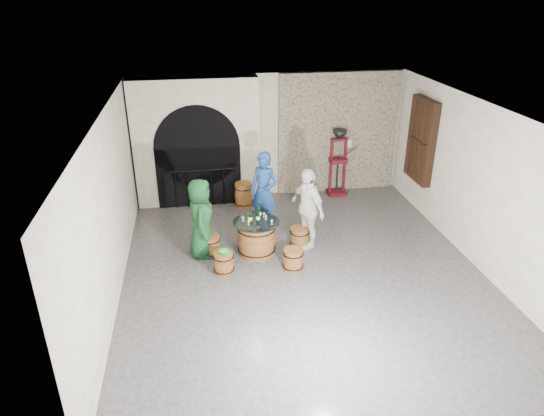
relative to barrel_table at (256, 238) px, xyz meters
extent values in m
plane|color=#303033|center=(0.81, -0.84, -0.37)|extent=(8.00, 8.00, 0.00)
plane|color=silver|center=(0.81, 3.16, 1.23)|extent=(8.00, 0.00, 8.00)
plane|color=silver|center=(0.81, -4.84, 1.23)|extent=(8.00, 0.00, 8.00)
plane|color=silver|center=(-2.69, -0.84, 1.23)|extent=(0.00, 8.00, 8.00)
plane|color=silver|center=(4.31, -0.84, 1.23)|extent=(0.00, 8.00, 8.00)
plane|color=beige|center=(0.81, -0.84, 2.83)|extent=(8.00, 8.00, 0.00)
cube|color=gray|center=(2.61, 3.10, 1.23)|extent=(3.20, 0.12, 3.18)
cube|color=silver|center=(-1.09, 2.91, 1.23)|extent=(3.10, 0.50, 3.18)
cube|color=black|center=(-1.09, 2.65, 0.40)|extent=(2.10, 0.03, 1.55)
cylinder|color=black|center=(-1.09, 2.65, 1.18)|extent=(2.10, 0.03, 2.10)
cylinder|color=black|center=(-1.09, 2.58, 0.61)|extent=(1.79, 0.04, 0.04)
cylinder|color=black|center=(-1.98, 2.58, 0.12)|extent=(0.02, 0.02, 0.98)
cylinder|color=black|center=(-1.68, 2.58, 0.12)|extent=(0.02, 0.02, 0.98)
cylinder|color=black|center=(-1.39, 2.58, 0.12)|extent=(0.02, 0.02, 0.98)
cylinder|color=black|center=(-1.09, 2.58, 0.12)|extent=(0.02, 0.02, 0.98)
cylinder|color=black|center=(-0.79, 2.58, 0.12)|extent=(0.02, 0.02, 0.98)
cylinder|color=black|center=(-0.49, 2.58, 0.12)|extent=(0.02, 0.02, 0.98)
cylinder|color=black|center=(-0.20, 2.58, 0.12)|extent=(0.02, 0.02, 0.98)
cube|color=black|center=(4.20, 1.56, 1.43)|extent=(0.20, 1.10, 2.00)
cube|color=black|center=(4.15, 1.56, 1.43)|extent=(0.06, 0.88, 1.76)
cube|color=black|center=(4.18, 1.56, 1.43)|extent=(0.22, 0.92, 0.06)
cube|color=black|center=(4.18, 1.27, 1.43)|extent=(0.22, 0.06, 1.80)
cube|color=black|center=(4.18, 1.56, 1.43)|extent=(0.22, 0.06, 1.80)
cube|color=black|center=(4.18, 1.85, 1.43)|extent=(0.22, 0.06, 1.80)
cylinder|color=brown|center=(0.00, 0.00, -0.02)|extent=(0.74, 0.74, 0.71)
cylinder|color=brown|center=(0.00, 0.00, -0.02)|extent=(0.80, 0.80, 0.16)
torus|color=black|center=(0.00, 0.00, -0.26)|extent=(0.80, 0.80, 0.02)
torus|color=black|center=(0.00, 0.00, 0.22)|extent=(0.80, 0.80, 0.02)
cylinder|color=brown|center=(0.00, 0.00, 0.34)|extent=(0.76, 0.76, 0.02)
cylinder|color=black|center=(0.00, 0.00, 0.37)|extent=(0.97, 0.97, 0.01)
cylinder|color=brown|center=(-0.96, 0.11, -0.16)|extent=(0.38, 0.38, 0.42)
cylinder|color=brown|center=(-0.96, 0.11, -0.16)|extent=(0.41, 0.41, 0.09)
torus|color=black|center=(-0.96, 0.11, -0.30)|extent=(0.42, 0.42, 0.02)
torus|color=black|center=(-0.96, 0.11, -0.02)|extent=(0.42, 0.42, 0.02)
cylinder|color=brown|center=(-0.96, 0.11, 0.06)|extent=(0.39, 0.39, 0.02)
cylinder|color=brown|center=(0.27, 0.93, -0.16)|extent=(0.38, 0.38, 0.42)
cylinder|color=brown|center=(0.27, 0.93, -0.16)|extent=(0.41, 0.41, 0.09)
torus|color=black|center=(0.27, 0.93, -0.30)|extent=(0.42, 0.42, 0.02)
torus|color=black|center=(0.27, 0.93, -0.02)|extent=(0.42, 0.42, 0.02)
cylinder|color=brown|center=(0.27, 0.93, 0.06)|extent=(0.39, 0.39, 0.02)
cylinder|color=brown|center=(0.96, 0.14, -0.16)|extent=(0.38, 0.38, 0.42)
cylinder|color=brown|center=(0.96, 0.14, -0.16)|extent=(0.41, 0.41, 0.09)
torus|color=black|center=(0.96, 0.14, -0.30)|extent=(0.42, 0.42, 0.02)
torus|color=black|center=(0.96, 0.14, -0.02)|extent=(0.42, 0.42, 0.02)
cylinder|color=brown|center=(0.96, 0.14, 0.06)|extent=(0.39, 0.39, 0.02)
cylinder|color=brown|center=(0.64, -0.72, -0.16)|extent=(0.38, 0.38, 0.42)
cylinder|color=brown|center=(0.64, -0.72, -0.16)|extent=(0.41, 0.41, 0.09)
torus|color=black|center=(0.64, -0.72, -0.30)|extent=(0.42, 0.42, 0.02)
torus|color=black|center=(0.64, -0.72, -0.02)|extent=(0.42, 0.42, 0.02)
cylinder|color=brown|center=(0.64, -0.72, 0.06)|extent=(0.39, 0.39, 0.02)
cylinder|color=brown|center=(-0.74, -0.62, -0.16)|extent=(0.38, 0.38, 0.42)
cylinder|color=brown|center=(-0.74, -0.62, -0.16)|extent=(0.41, 0.41, 0.09)
torus|color=black|center=(-0.74, -0.62, -0.30)|extent=(0.42, 0.42, 0.02)
torus|color=black|center=(-0.74, -0.62, -0.02)|extent=(0.42, 0.42, 0.02)
cylinder|color=brown|center=(-0.74, -0.62, 0.06)|extent=(0.39, 0.39, 0.02)
ellipsoid|color=#0D9034|center=(-0.74, -0.62, 0.11)|extent=(0.19, 0.19, 0.11)
cylinder|color=#0D9034|center=(-0.66, -0.65, 0.07)|extent=(0.13, 0.13, 0.01)
imported|color=#113F1E|center=(-1.12, 0.13, 0.48)|extent=(0.59, 0.86, 1.70)
imported|color=navy|center=(0.33, 1.10, 0.56)|extent=(0.81, 0.77, 1.86)
imported|color=silver|center=(1.11, 0.16, 0.52)|extent=(0.82, 1.13, 1.78)
cylinder|color=black|center=(-0.13, -0.04, 0.49)|extent=(0.07, 0.07, 0.22)
cylinder|color=white|center=(-0.13, -0.04, 0.48)|extent=(0.08, 0.08, 0.06)
cone|color=black|center=(-0.13, -0.04, 0.61)|extent=(0.07, 0.07, 0.05)
cylinder|color=black|center=(-0.13, -0.04, 0.67)|extent=(0.03, 0.03, 0.07)
cylinder|color=black|center=(0.03, -0.03, 0.49)|extent=(0.07, 0.07, 0.22)
cylinder|color=white|center=(0.03, -0.03, 0.48)|extent=(0.08, 0.08, 0.06)
cone|color=black|center=(0.03, -0.03, 0.61)|extent=(0.07, 0.07, 0.05)
cylinder|color=black|center=(0.03, -0.03, 0.67)|extent=(0.03, 0.03, 0.07)
cylinder|color=black|center=(0.09, 0.17, 0.49)|extent=(0.07, 0.07, 0.22)
cylinder|color=white|center=(0.09, 0.17, 0.48)|extent=(0.08, 0.08, 0.06)
cone|color=black|center=(0.09, 0.17, 0.61)|extent=(0.07, 0.07, 0.05)
cylinder|color=black|center=(0.09, 0.17, 0.67)|extent=(0.03, 0.03, 0.07)
cylinder|color=brown|center=(0.00, 2.42, -0.07)|extent=(0.43, 0.43, 0.61)
cylinder|color=brown|center=(0.00, 2.42, -0.07)|extent=(0.46, 0.46, 0.13)
torus|color=black|center=(0.00, 2.42, -0.27)|extent=(0.47, 0.47, 0.02)
torus|color=black|center=(0.00, 2.42, 0.14)|extent=(0.47, 0.47, 0.02)
cylinder|color=brown|center=(0.00, 2.42, 0.25)|extent=(0.44, 0.44, 0.02)
cube|color=#510D18|center=(2.55, 2.78, -0.32)|extent=(0.51, 0.42, 0.09)
cube|color=#510D18|center=(2.55, 2.78, 0.59)|extent=(0.46, 0.30, 0.11)
cube|color=#510D18|center=(2.55, 2.78, 1.16)|extent=(0.45, 0.13, 0.07)
cylinder|color=black|center=(2.55, 2.78, 0.20)|extent=(0.05, 0.05, 0.95)
cylinder|color=black|center=(2.55, 2.78, 1.38)|extent=(0.36, 0.36, 0.09)
cone|color=black|center=(2.55, 2.78, 1.27)|extent=(0.36, 0.36, 0.19)
cube|color=#510D18|center=(2.36, 2.77, 0.43)|extent=(0.07, 0.07, 1.51)
cube|color=#510D18|center=(2.74, 2.79, 0.43)|extent=(0.07, 0.07, 1.51)
cylinder|color=#510D18|center=(2.84, 2.76, 0.81)|extent=(0.41, 0.05, 0.30)
cube|color=silver|center=(2.86, 3.02, 0.98)|extent=(0.18, 0.10, 0.22)
camera|label=1|loc=(-1.13, -8.85, 4.86)|focal=32.00mm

